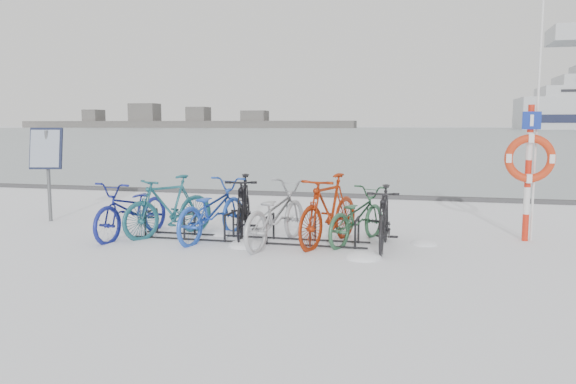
% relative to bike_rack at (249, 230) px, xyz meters
% --- Properties ---
extents(ground, '(900.00, 900.00, 0.00)m').
position_rel_bike_rack_xyz_m(ground, '(0.00, 0.00, -0.18)').
color(ground, white).
rests_on(ground, ground).
extents(ice_sheet, '(400.00, 298.00, 0.02)m').
position_rel_bike_rack_xyz_m(ice_sheet, '(0.00, 155.00, -0.17)').
color(ice_sheet, '#9AA9AE').
rests_on(ice_sheet, ground).
extents(quay_edge, '(400.00, 0.25, 0.10)m').
position_rel_bike_rack_xyz_m(quay_edge, '(0.00, 5.90, -0.13)').
color(quay_edge, '#3F3F42').
rests_on(quay_edge, ground).
extents(bike_rack, '(4.00, 0.48, 0.46)m').
position_rel_bike_rack_xyz_m(bike_rack, '(0.00, 0.00, 0.00)').
color(bike_rack, black).
rests_on(bike_rack, ground).
extents(info_board, '(0.66, 0.39, 1.87)m').
position_rel_bike_rack_xyz_m(info_board, '(-4.47, 0.84, 1.17)').
color(info_board, '#595B5E').
rests_on(info_board, ground).
extents(lifebuoy_station, '(0.79, 0.23, 4.11)m').
position_rel_bike_rack_xyz_m(lifebuoy_station, '(4.49, 1.02, 1.20)').
color(lifebuoy_station, red).
rests_on(lifebuoy_station, ground).
extents(shoreline, '(180.00, 12.00, 9.50)m').
position_rel_bike_rack_xyz_m(shoreline, '(-122.02, 260.00, 2.61)').
color(shoreline, '#484848').
rests_on(shoreline, ground).
extents(bike_0, '(0.96, 2.02, 1.02)m').
position_rel_bike_rack_xyz_m(bike_0, '(-2.08, -0.12, 0.33)').
color(bike_0, navy).
rests_on(bike_0, ground).
extents(bike_1, '(1.39, 1.81, 1.09)m').
position_rel_bike_rack_xyz_m(bike_1, '(-1.51, 0.11, 0.36)').
color(bike_1, '#1D5863').
rests_on(bike_1, ground).
extents(bike_2, '(1.08, 2.10, 1.05)m').
position_rel_bike_rack_xyz_m(bike_2, '(-0.68, 0.03, 0.34)').
color(bike_2, blue).
rests_on(bike_2, ground).
extents(bike_3, '(0.91, 1.93, 1.12)m').
position_rel_bike_rack_xyz_m(bike_3, '(-0.18, 0.25, 0.38)').
color(bike_3, black).
rests_on(bike_3, ground).
extents(bike_4, '(1.11, 2.13, 1.07)m').
position_rel_bike_rack_xyz_m(bike_4, '(0.50, -0.18, 0.35)').
color(bike_4, '#A3A6AB').
rests_on(bike_4, ground).
extents(bike_5, '(1.13, 2.03, 1.17)m').
position_rel_bike_rack_xyz_m(bike_5, '(1.33, 0.07, 0.41)').
color(bike_5, maroon).
rests_on(bike_5, ground).
extents(bike_6, '(1.24, 1.89, 0.94)m').
position_rel_bike_rack_xyz_m(bike_6, '(1.76, 0.31, 0.29)').
color(bike_6, '#2D5C3D').
rests_on(bike_6, ground).
extents(bike_7, '(0.49, 1.70, 1.02)m').
position_rel_bike_rack_xyz_m(bike_7, '(2.23, -0.02, 0.33)').
color(bike_7, black).
rests_on(bike_7, ground).
extents(snow_drifts, '(3.90, 1.69, 0.20)m').
position_rel_bike_rack_xyz_m(snow_drifts, '(1.06, -0.23, -0.18)').
color(snow_drifts, white).
rests_on(snow_drifts, ground).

